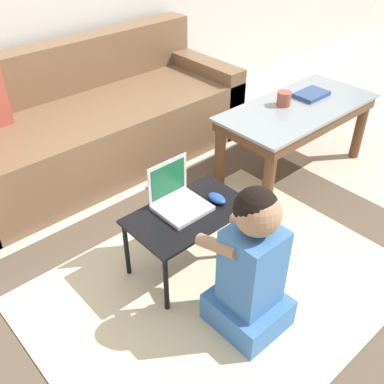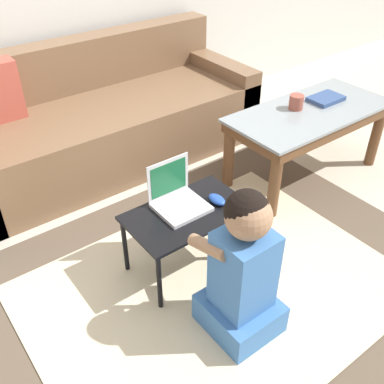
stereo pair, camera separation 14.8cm
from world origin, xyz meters
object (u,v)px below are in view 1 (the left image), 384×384
Objects in this scene: couch at (90,125)px; computer_mouse at (217,198)px; book_on_table at (311,94)px; coffee_table at (297,117)px; laptop_desk at (188,219)px; cup_on_table at (284,99)px; laptop at (179,201)px; person_seated at (251,268)px.

couch reaches higher than computer_mouse.
computer_mouse is 0.48× the size of book_on_table.
coffee_table is 1.83× the size of laptop_desk.
cup_on_table is at bearing 19.91° from computer_mouse.
person_seated is (-0.04, -0.51, -0.05)m from laptop.
laptop_desk is at bearing -98.79° from couch.
laptop reaches higher than laptop_desk.
laptop_desk is (-0.19, -1.24, 0.03)m from couch.
computer_mouse is at bearing -165.17° from coffee_table.
person_seated is (-0.24, -1.69, 0.06)m from couch.
person_seated is 8.33× the size of cup_on_table.
laptop is at bearing -171.63° from coffee_table.
book_on_table is at bearing 11.06° from coffee_table.
book_on_table is (0.18, 0.04, 0.09)m from coffee_table.
laptop_desk is 0.18m from computer_mouse.
couch is at bearing 81.21° from laptop_desk.
person_seated reaches higher than book_on_table.
couch is 9.40× the size of book_on_table.
couch is at bearing 133.29° from cup_on_table.
couch reaches higher than laptop.
coffee_table is 1.17m from laptop_desk.
person_seated is at bearing -94.25° from laptop.
couch is at bearing 88.78° from computer_mouse.
laptop is 0.32× the size of person_seated.
cup_on_table is at bearing 133.06° from coffee_table.
cup_on_table is 0.25m from book_on_table.
person_seated is (-1.19, -0.68, -0.06)m from coffee_table.
couch is 1.20m from laptop.
coffee_table is 10.24× the size of computer_mouse.
laptop_desk is at bearing 84.12° from person_seated.
laptop reaches higher than computer_mouse.
book_on_table is at bearing 11.34° from laptop_desk.
book_on_table is at bearing 27.61° from person_seated.
couch is 3.51× the size of laptop_desk.
laptop_desk is at bearing -168.61° from coffee_table.
laptop_desk is 1.13m from cup_on_table.
coffee_table is at bearing 11.39° from laptop_desk.
laptop_desk is 1.36m from book_on_table.
laptop is at bearing 85.75° from person_seated.
book_on_table is (1.37, 0.72, 0.15)m from person_seated.
person_seated reaches higher than cup_on_table.
couch is 23.40× the size of cup_on_table.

